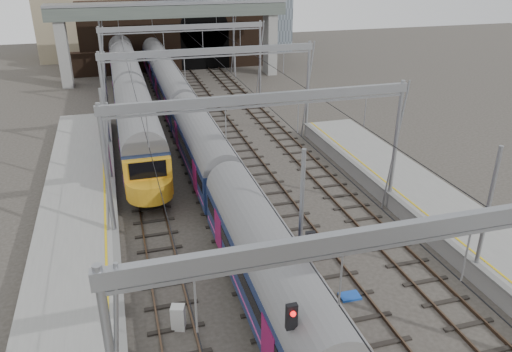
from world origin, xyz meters
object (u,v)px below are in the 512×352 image
object	(u,v)px
train_main	(186,117)
signal_near_left	(289,349)
train_second	(127,78)
signal_near_centre	(307,273)
relay_cabinet	(178,317)

from	to	relation	value
train_main	signal_near_left	world-z (taller)	signal_near_left
train_main	train_second	xyz separation A→B (m)	(-4.00, 14.22, 0.22)
signal_near_centre	train_second	bearing A→B (deg)	103.33
train_second	signal_near_centre	size ratio (longest dim) A/B	9.93
train_main	relay_cabinet	distance (m)	22.44
relay_cabinet	signal_near_centre	bearing A→B (deg)	-4.90
train_second	relay_cabinet	xyz separation A→B (m)	(0.13, -36.25, -2.00)
relay_cabinet	train_main	bearing A→B (deg)	97.86
signal_near_left	signal_near_centre	size ratio (longest dim) A/B	0.96
train_second	relay_cabinet	world-z (taller)	train_second
relay_cabinet	train_second	bearing A→B (deg)	108.04
train_main	signal_near_left	distance (m)	27.60
train_main	signal_near_centre	size ratio (longest dim) A/B	11.58
signal_near_centre	relay_cabinet	world-z (taller)	signal_near_centre
signal_near_left	signal_near_centre	xyz separation A→B (m)	(2.00, 3.50, 0.10)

